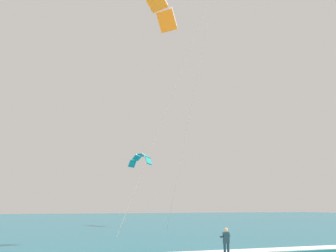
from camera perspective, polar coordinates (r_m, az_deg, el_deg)
name	(u,v)px	position (r m, az deg, el deg)	size (l,w,h in m)	color
sea	(105,220)	(81.53, -9.35, -13.63)	(200.00, 120.00, 0.20)	#146075
surf_foam	(280,249)	(26.00, 16.34, -17.27)	(200.00, 1.71, 0.04)	white
kitesurfer	(226,241)	(22.50, 8.68, -16.67)	(0.59, 0.58, 1.69)	#143347
kite_distant	(141,159)	(53.73, -4.10, -4.86)	(2.29, 5.08, 1.87)	teal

